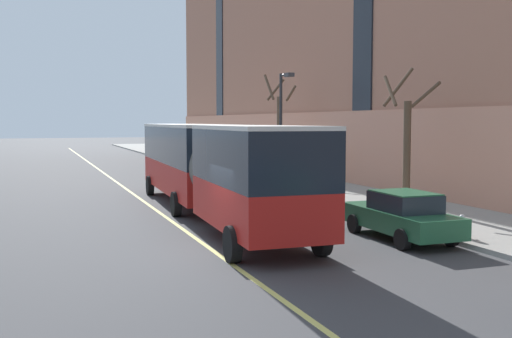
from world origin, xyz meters
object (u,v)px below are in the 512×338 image
object	(u,v)px
street_tree_far_uptown	(279,128)
street_lamp	(283,117)
parked_car_red_4	(197,164)
fire_hydrant	(462,226)
parked_car_green_7	(401,215)
parked_car_darkgray_6	(171,158)
street_tree_mid_block	(406,140)
city_bus	(209,163)
parked_car_navy_0	(246,176)
parked_car_navy_3	(291,189)

from	to	relation	value
street_tree_far_uptown	street_lamp	world-z (taller)	street_tree_far_uptown
parked_car_red_4	fire_hydrant	xyz separation A→B (m)	(1.62, -26.11, -0.29)
parked_car_green_7	parked_car_red_4	bearing A→B (deg)	90.08
parked_car_darkgray_6	street_lamp	bearing A→B (deg)	-84.33
street_tree_mid_block	parked_car_green_7	bearing A→B (deg)	-125.51
parked_car_red_4	fire_hydrant	world-z (taller)	parked_car_red_4
city_bus	parked_car_navy_0	size ratio (longest dim) A/B	4.22
street_tree_mid_block	fire_hydrant	world-z (taller)	street_tree_mid_block
street_lamp	fire_hydrant	bearing A→B (deg)	-90.39
parked_car_navy_0	parked_car_navy_3	distance (m)	6.57
city_bus	parked_car_green_7	xyz separation A→B (m)	(4.41, -6.78, -1.33)
parked_car_darkgray_6	fire_hydrant	xyz separation A→B (m)	(1.81, -33.91, -0.29)
street_tree_far_uptown	street_lamp	xyz separation A→B (m)	(-2.46, -6.33, 0.68)
city_bus	street_lamp	distance (m)	9.39
parked_car_darkgray_6	fire_hydrant	world-z (taller)	parked_car_darkgray_6
city_bus	parked_car_navy_0	world-z (taller)	city_bus
parked_car_navy_0	fire_hydrant	distance (m)	15.80
parked_car_navy_0	parked_car_red_4	world-z (taller)	same
parked_car_darkgray_6	parked_car_navy_3	bearing A→B (deg)	-90.04
city_bus	parked_car_navy_3	size ratio (longest dim) A/B	4.18
parked_car_navy_3	parked_car_red_4	distance (m)	16.96
parked_car_red_4	street_tree_mid_block	bearing A→B (deg)	-77.73
street_tree_far_uptown	fire_hydrant	size ratio (longest dim) A/B	9.32
parked_car_navy_3	parked_car_navy_0	bearing A→B (deg)	88.03
city_bus	parked_car_red_4	xyz separation A→B (m)	(4.37, 18.36, -1.33)
street_lamp	parked_car_navy_0	bearing A→B (deg)	147.44
parked_car_navy_0	street_tree_far_uptown	bearing A→B (deg)	51.54
city_bus	fire_hydrant	bearing A→B (deg)	-52.26
parked_car_green_7	parked_car_darkgray_6	bearing A→B (deg)	90.40
city_bus	parked_car_darkgray_6	xyz separation A→B (m)	(4.18, 26.17, -1.33)
parked_car_green_7	fire_hydrant	size ratio (longest dim) A/B	6.51
city_bus	street_tree_far_uptown	world-z (taller)	street_tree_far_uptown
street_lamp	fire_hydrant	world-z (taller)	street_lamp
parked_car_darkgray_6	street_lamp	distance (m)	19.64
parked_car_green_7	street_tree_far_uptown	distance (m)	20.58
city_bus	street_tree_mid_block	xyz separation A→B (m)	(8.57, -0.94, 0.88)
parked_car_navy_0	street_tree_mid_block	xyz separation A→B (m)	(4.19, -8.91, 2.22)
street_tree_mid_block	street_lamp	xyz separation A→B (m)	(-2.48, 7.83, 1.01)
parked_car_navy_3	parked_car_darkgray_6	xyz separation A→B (m)	(0.02, 24.76, 0.00)
street_lamp	parked_car_darkgray_6	bearing A→B (deg)	95.67
parked_car_green_7	fire_hydrant	xyz separation A→B (m)	(1.59, -0.97, -0.29)
parked_car_navy_0	parked_car_darkgray_6	xyz separation A→B (m)	(-0.21, 18.19, 0.00)
parked_car_red_4	parked_car_darkgray_6	bearing A→B (deg)	91.43
parked_car_navy_3	street_tree_mid_block	size ratio (longest dim) A/B	0.75
city_bus	parked_car_navy_3	world-z (taller)	city_bus
parked_car_navy_3	fire_hydrant	bearing A→B (deg)	-78.68
parked_car_navy_3	parked_car_red_4	xyz separation A→B (m)	(0.21, 16.96, 0.00)
parked_car_red_4	parked_car_green_7	world-z (taller)	same
street_tree_far_uptown	parked_car_navy_0	bearing A→B (deg)	-128.46
parked_car_navy_3	parked_car_darkgray_6	bearing A→B (deg)	89.96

